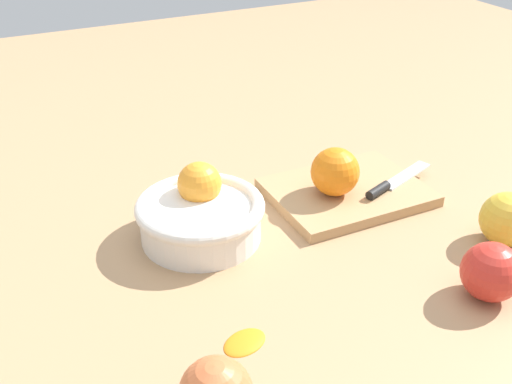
# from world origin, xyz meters

# --- Properties ---
(ground_plane) EXTENTS (2.40, 2.40, 0.00)m
(ground_plane) POSITION_xyz_m (0.00, 0.00, 0.00)
(ground_plane) COLOR tan
(bowl) EXTENTS (0.17, 0.17, 0.09)m
(bowl) POSITION_xyz_m (-0.13, 0.08, 0.03)
(bowl) COLOR white
(bowl) RESTS_ON ground_plane
(cutting_board) EXTENTS (0.23, 0.17, 0.02)m
(cutting_board) POSITION_xyz_m (0.10, 0.08, 0.01)
(cutting_board) COLOR tan
(cutting_board) RESTS_ON ground_plane
(orange_on_board) EXTENTS (0.07, 0.07, 0.07)m
(orange_on_board) POSITION_xyz_m (0.07, 0.08, 0.05)
(orange_on_board) COLOR orange
(orange_on_board) RESTS_ON cutting_board
(knife) EXTENTS (0.15, 0.07, 0.01)m
(knife) POSITION_xyz_m (0.16, 0.06, 0.02)
(knife) COLOR silver
(knife) RESTS_ON cutting_board
(apple_front_right) EXTENTS (0.07, 0.07, 0.07)m
(apple_front_right) POSITION_xyz_m (0.22, -0.11, 0.04)
(apple_front_right) COLOR gold
(apple_front_right) RESTS_ON ground_plane
(apple_front_right_2) EXTENTS (0.07, 0.07, 0.07)m
(apple_front_right_2) POSITION_xyz_m (0.12, -0.18, 0.04)
(apple_front_right_2) COLOR red
(apple_front_right_2) RESTS_ON ground_plane
(citrus_peel) EXTENTS (0.06, 0.05, 0.01)m
(citrus_peel) POSITION_xyz_m (-0.17, -0.13, 0.00)
(citrus_peel) COLOR orange
(citrus_peel) RESTS_ON ground_plane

